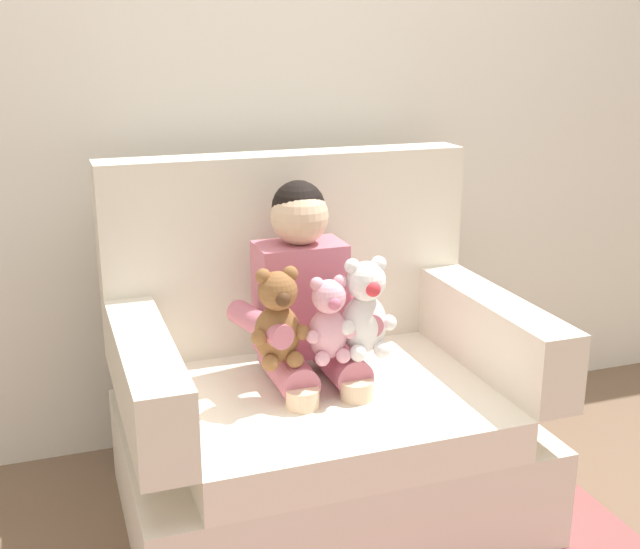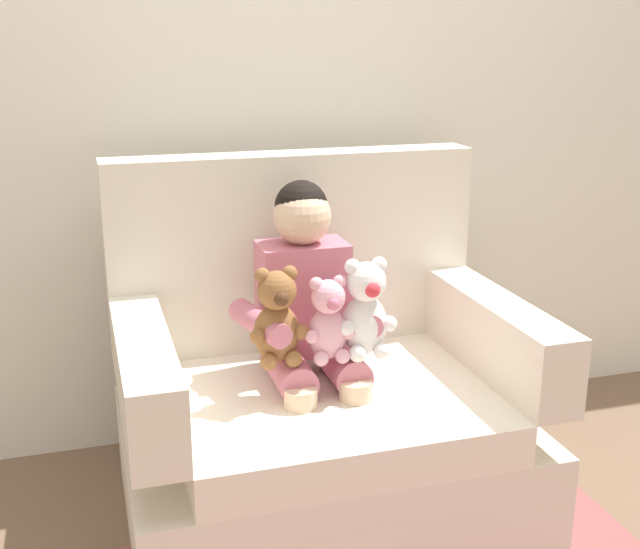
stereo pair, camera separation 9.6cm
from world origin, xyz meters
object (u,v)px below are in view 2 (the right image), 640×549
object	(u,v)px
seated_child	(309,309)
plush_pink	(328,321)
armchair	(320,405)
plush_white	(365,311)
plush_brown	(277,319)

from	to	relation	value
seated_child	plush_pink	size ratio (longest dim) A/B	3.37
armchair	plush_pink	world-z (taller)	armchair
armchair	plush_white	xyz separation A→B (m)	(0.09, -0.13, 0.34)
seated_child	plush_brown	distance (m)	0.18
plush_pink	plush_brown	bearing A→B (deg)	159.39
armchair	plush_brown	world-z (taller)	armchair
armchair	plush_brown	bearing A→B (deg)	-143.75
seated_child	plush_brown	bearing A→B (deg)	-135.25
seated_child	plush_white	bearing A→B (deg)	-48.36
armchair	plush_white	bearing A→B (deg)	-54.53
plush_white	plush_pink	bearing A→B (deg)	172.79
seated_child	plush_brown	xyz separation A→B (m)	(-0.13, -0.12, 0.03)
plush_white	plush_brown	distance (m)	0.25
plush_brown	plush_pink	bearing A→B (deg)	13.12
plush_white	plush_pink	distance (m)	0.11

